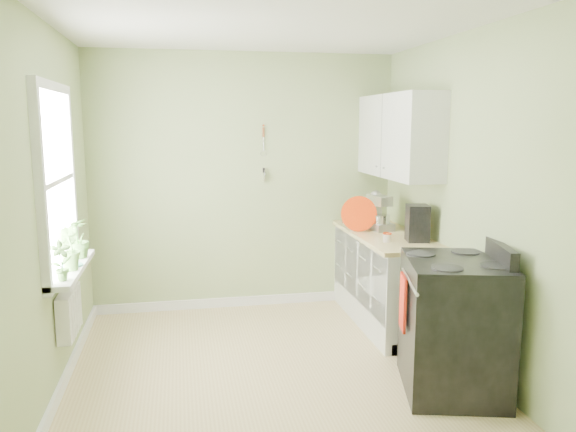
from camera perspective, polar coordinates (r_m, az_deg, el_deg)
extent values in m
cube|color=tan|center=(4.60, -1.46, -16.14)|extent=(3.20, 3.60, 0.02)
cube|color=white|center=(4.21, -1.62, 19.47)|extent=(3.20, 3.60, 0.02)
cube|color=#9EAE77|center=(5.97, -4.42, 3.40)|extent=(3.20, 0.02, 2.70)
cube|color=#9EAE77|center=(4.24, -23.52, 0.16)|extent=(0.02, 3.60, 2.70)
cube|color=#9EAE77|center=(4.73, 18.07, 1.37)|extent=(0.02, 3.60, 2.70)
cube|color=white|center=(5.68, 9.92, -6.45)|extent=(0.60, 1.60, 0.87)
cube|color=#E1CA89|center=(5.57, 9.95, -1.95)|extent=(0.64, 1.60, 0.04)
cube|color=white|center=(5.61, 11.17, 7.98)|extent=(0.35, 1.40, 0.80)
cube|color=white|center=(4.50, -22.63, 3.28)|extent=(0.02, 1.00, 1.30)
cube|color=white|center=(4.49, -22.94, 12.02)|extent=(0.06, 1.14, 0.07)
cube|color=white|center=(4.62, -21.84, -5.18)|extent=(0.06, 1.14, 0.07)
cube|color=white|center=(4.50, -22.38, 3.29)|extent=(0.04, 1.00, 0.04)
cube|color=white|center=(4.60, -21.12, -4.99)|extent=(0.18, 1.14, 0.04)
cube|color=white|center=(4.65, -21.35, -9.09)|extent=(0.12, 0.50, 0.35)
cylinder|color=#E1CA89|center=(5.94, -2.51, 8.51)|extent=(0.02, 0.02, 0.10)
cylinder|color=silver|center=(5.94, -2.50, 7.35)|extent=(0.01, 0.01, 0.16)
cylinder|color=silver|center=(5.96, -2.48, 4.09)|extent=(0.01, 0.14, 0.14)
cube|color=black|center=(4.40, 16.47, -10.81)|extent=(0.88, 0.97, 0.96)
cube|color=black|center=(4.26, 16.78, -4.51)|extent=(0.88, 0.97, 0.03)
cube|color=black|center=(4.39, 20.42, -3.34)|extent=(0.27, 0.80, 0.15)
cylinder|color=#B2B2B7|center=(4.13, 12.26, -6.48)|extent=(0.19, 0.65, 0.02)
cube|color=red|center=(4.28, 11.60, -8.59)|extent=(0.08, 0.23, 0.41)
cube|color=#B2B2B7|center=(5.72, 9.25, -1.03)|extent=(0.25, 0.32, 0.08)
cube|color=#B2B2B7|center=(5.81, 8.86, 0.51)|extent=(0.13, 0.10, 0.21)
cube|color=#B2B2B7|center=(5.69, 9.25, 1.60)|extent=(0.19, 0.31, 0.10)
sphere|color=#B2B2B7|center=(5.79, 8.90, 2.03)|extent=(0.12, 0.12, 0.12)
cylinder|color=silver|center=(5.65, 9.47, -0.56)|extent=(0.16, 0.16, 0.14)
cylinder|color=silver|center=(5.72, 6.78, -0.55)|extent=(0.12, 0.12, 0.16)
cone|color=silver|center=(5.70, 6.80, 0.46)|extent=(0.12, 0.12, 0.04)
cylinder|color=silver|center=(5.69, 5.96, -0.31)|extent=(0.11, 0.04, 0.08)
cube|color=black|center=(5.23, 13.02, -0.71)|extent=(0.23, 0.24, 0.33)
cylinder|color=black|center=(5.24, 12.69, -1.80)|extent=(0.10, 0.10, 0.11)
cylinder|color=red|center=(5.59, 7.21, 0.22)|extent=(0.35, 0.17, 0.35)
cylinder|color=beige|center=(5.16, 10.04, -2.21)|extent=(0.07, 0.07, 0.07)
cylinder|color=red|center=(5.15, 10.05, -1.75)|extent=(0.08, 0.08, 0.01)
imported|color=#508338|center=(4.16, -22.10, -4.25)|extent=(0.18, 0.15, 0.28)
imported|color=#508338|center=(4.44, -21.40, -3.14)|extent=(0.23, 0.22, 0.32)
imported|color=#508338|center=(4.82, -20.59, -2.14)|extent=(0.25, 0.25, 0.32)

